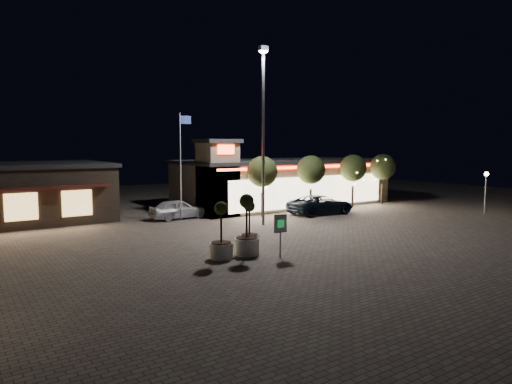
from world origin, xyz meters
TOP-DOWN VIEW (x-y plane):
  - ground at (0.00, 0.00)m, footprint 90.00×90.00m
  - retail_building at (9.51, 15.82)m, footprint 20.40×8.40m
  - floodlight_pole at (2.00, 8.00)m, footprint 0.60×0.40m
  - flagpole at (-1.90, 13.00)m, footprint 0.95×0.10m
  - lamp_post_east at (20.00, 2.00)m, footprint 0.36×0.36m
  - string_tree_a at (4.00, 11.00)m, footprint 2.42×2.42m
  - string_tree_b at (9.00, 11.00)m, footprint 2.42×2.42m
  - string_tree_c at (14.00, 11.00)m, footprint 2.42×2.42m
  - string_tree_d at (18.00, 11.00)m, footprint 2.42×2.42m
  - pickup_truck at (8.83, 9.53)m, footprint 5.81×2.93m
  - white_sedan at (-1.87, 13.85)m, footprint 4.47×1.91m
  - planter_left at (-5.25, 1.25)m, footprint 1.16×1.16m
  - planter_mid at (-3.77, 1.21)m, footprint 1.28×1.28m
  - planter_right at (-2.77, 2.48)m, footprint 1.06×1.06m
  - valet_sign at (-2.64, -0.16)m, footprint 0.72×0.15m

SIDE VIEW (x-z plane):
  - ground at x=0.00m, z-range 0.00..0.00m
  - white_sedan at x=-1.87m, z-range 0.00..1.51m
  - pickup_truck at x=8.83m, z-range 0.00..1.57m
  - planter_right at x=-2.77m, z-range -0.50..2.11m
  - planter_left at x=-5.25m, z-range -0.55..2.31m
  - planter_mid at x=-3.77m, z-range -0.60..2.55m
  - valet_sign at x=-2.64m, z-range 0.43..2.60m
  - retail_building at x=9.51m, z-range -0.84..5.26m
  - lamp_post_east at x=20.00m, z-range 0.72..4.20m
  - string_tree_a at x=4.00m, z-range 1.17..5.95m
  - string_tree_b at x=9.00m, z-range 1.17..5.95m
  - string_tree_c at x=14.00m, z-range 1.17..5.95m
  - string_tree_d at x=18.00m, z-range 1.17..5.95m
  - flagpole at x=-1.90m, z-range 0.74..8.74m
  - floodlight_pole at x=2.00m, z-range 0.83..13.21m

